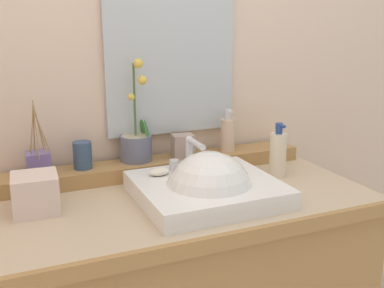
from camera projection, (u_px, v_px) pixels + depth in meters
name	position (u px, v px, depth m)	size (l,w,h in m)	color
wall_back	(141.00, 57.00, 1.77)	(3.12, 0.20, 2.46)	beige
back_ledge	(159.00, 166.00, 1.71)	(1.12, 0.13, 0.05)	#A67A44
sink_basin	(208.00, 193.00, 1.46)	(0.43, 0.40, 0.29)	white
soap_bar	(159.00, 172.00, 1.51)	(0.07, 0.04, 0.02)	silver
potted_plant	(136.00, 142.00, 1.67)	(0.12, 0.12, 0.37)	slate
soap_dispenser	(228.00, 134.00, 1.79)	(0.05, 0.06, 0.16)	beige
tumbler_cup	(83.00, 155.00, 1.59)	(0.06, 0.06, 0.09)	#344B69
reed_diffuser	(38.00, 162.00, 1.53)	(0.08, 0.10, 0.25)	#6A5C9C
trinket_box	(183.00, 146.00, 1.71)	(0.08, 0.06, 0.09)	#A28B7E
lotion_bottle	(278.00, 154.00, 1.66)	(0.06, 0.06, 0.20)	beige
tissue_box	(35.00, 193.00, 1.36)	(0.13, 0.13, 0.11)	beige
mirror	(171.00, 61.00, 1.70)	(0.50, 0.02, 0.53)	silver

